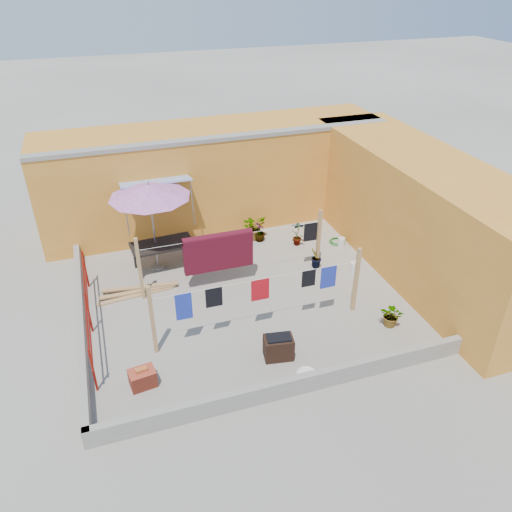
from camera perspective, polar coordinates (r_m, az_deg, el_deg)
name	(u,v)px	position (r m, az deg, el deg)	size (l,w,h in m)	color
ground	(243,297)	(13.26, -1.51, -4.71)	(80.00, 80.00, 0.00)	#9E998E
wall_back	(215,175)	(16.60, -4.76, 9.25)	(11.00, 3.27, 3.21)	orange
wall_right	(421,215)	(14.58, 18.38, 4.45)	(2.40, 9.00, 3.20)	orange
parapet_front	(294,386)	(10.56, 4.41, -14.55)	(8.30, 0.16, 0.44)	gray
parapet_left	(81,321)	(12.81, -19.38, -7.02)	(0.16, 7.30, 0.44)	gray
red_railing	(88,307)	(12.34, -18.69, -5.57)	(0.05, 4.20, 1.10)	maroon
clothesline_rig	(224,256)	(13.10, -3.71, -0.02)	(5.09, 2.35, 1.80)	tan
patio_umbrella	(149,192)	(13.66, -12.11, 7.22)	(2.70, 2.70, 2.65)	gray
outdoor_table	(162,246)	(14.31, -10.67, 1.12)	(1.79, 0.99, 0.81)	black
brick_stack	(143,378)	(10.97, -12.83, -13.43)	(0.58, 0.46, 0.47)	#B13E29
lumber_pile	(138,291)	(13.73, -13.35, -3.94)	(2.18, 0.61, 0.13)	tan
brazier	(278,347)	(11.30, 2.58, -10.35)	(0.71, 0.53, 0.58)	black
white_basin	(307,374)	(11.06, 5.82, -13.30)	(0.45, 0.45, 0.08)	silver
water_jug_a	(341,242)	(15.68, 9.74, 1.58)	(0.21, 0.21, 0.33)	silver
water_jug_b	(354,267)	(14.44, 11.16, -1.28)	(0.24, 0.24, 0.37)	silver
green_hose	(337,241)	(15.93, 9.29, 1.66)	(0.52, 0.52, 0.08)	#1A7623
plant_back_a	(254,227)	(15.78, -0.28, 3.35)	(0.74, 0.64, 0.82)	#205A19
plant_back_b	(260,232)	(15.69, 0.42, 2.78)	(0.35, 0.35, 0.63)	#205A19
plant_right_a	(298,233)	(15.47, 4.79, 2.65)	(0.44, 0.30, 0.83)	#205A19
plant_right_b	(316,258)	(14.38, 6.86, -0.22)	(0.37, 0.30, 0.67)	#205A19
plant_right_c	(392,315)	(12.56, 15.28, -6.56)	(0.55, 0.48, 0.61)	#205A19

